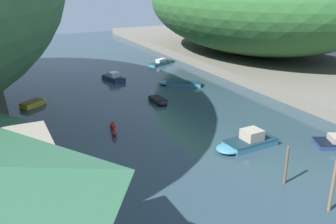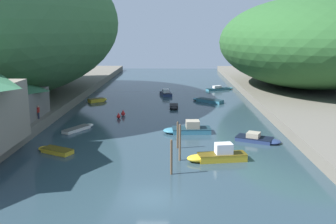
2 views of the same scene
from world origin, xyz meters
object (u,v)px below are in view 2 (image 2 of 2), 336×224
object	(u,v)px
boat_yellow_tender	(54,150)
boat_navy_launch	(187,129)
person_on_quay	(38,111)
channel_buoy_near	(123,113)
boat_white_cruiser	(80,128)
channel_buoy_far	(119,116)
boat_cabin_cruiser	(206,100)
boat_far_upstream	(217,156)
boat_mid_channel	(259,139)
boat_red_skiff	(220,89)
boat_small_dinghy	(98,100)
boathouse_shed	(16,99)
boat_open_rowboat	(165,93)
boat_far_right_bank	(174,107)

from	to	relation	value
boat_yellow_tender	boat_navy_launch	bearing A→B (deg)	-33.52
person_on_quay	channel_buoy_near	bearing A→B (deg)	-54.76
boat_white_cruiser	person_on_quay	bearing A→B (deg)	-152.41
channel_buoy_far	boat_yellow_tender	bearing A→B (deg)	-106.29
boat_navy_launch	boat_cabin_cruiser	world-z (taller)	boat_navy_launch
boat_navy_launch	person_on_quay	distance (m)	18.56
channel_buoy_far	boat_cabin_cruiser	bearing A→B (deg)	43.53
boat_far_upstream	boat_mid_channel	bearing A→B (deg)	-48.97
boat_red_skiff	boat_mid_channel	size ratio (longest dim) A/B	1.17
boat_far_upstream	person_on_quay	xyz separation A→B (m)	(-20.95, 11.14, 1.79)
boat_small_dinghy	boat_far_upstream	xyz separation A→B (m)	(17.28, -29.54, 0.20)
boat_mid_channel	boat_yellow_tender	bearing A→B (deg)	-53.72
boat_cabin_cruiser	boat_small_dinghy	bearing A→B (deg)	127.86
boat_red_skiff	channel_buoy_far	xyz separation A→B (m)	(-17.26, -25.75, 0.03)
boathouse_shed	boat_open_rowboat	size ratio (longest dim) A/B	1.75
boat_far_upstream	boathouse_shed	bearing A→B (deg)	54.65
boat_far_upstream	channel_buoy_near	xyz separation A→B (m)	(-11.50, 18.81, -0.16)
boat_mid_channel	boat_white_cruiser	size ratio (longest dim) A/B	1.09
boathouse_shed	boat_yellow_tender	distance (m)	12.91
boat_cabin_cruiser	person_on_quay	bearing A→B (deg)	166.87
boat_navy_launch	boat_yellow_tender	distance (m)	15.79
boat_open_rowboat	person_on_quay	bearing A→B (deg)	-133.65
boathouse_shed	boat_far_upstream	size ratio (longest dim) A/B	1.46
boat_navy_launch	boat_far_upstream	xyz separation A→B (m)	(2.52, -9.88, 0.06)
boat_cabin_cruiser	boat_white_cruiser	size ratio (longest dim) A/B	1.16
boat_red_skiff	person_on_quay	bearing A→B (deg)	-65.83
boat_mid_channel	boat_far_right_bank	xyz separation A→B (m)	(-9.53, 17.69, -0.03)
boat_white_cruiser	channel_buoy_near	bearing A→B (deg)	90.24
boat_cabin_cruiser	boat_far_upstream	bearing A→B (deg)	-145.72
boat_small_dinghy	person_on_quay	xyz separation A→B (m)	(-3.66, -18.40, 1.99)
boat_far_upstream	channel_buoy_near	bearing A→B (deg)	22.60
boat_yellow_tender	boat_small_dinghy	size ratio (longest dim) A/B	1.26
boat_open_rowboat	channel_buoy_near	distance (m)	18.51
boat_yellow_tender	boathouse_shed	bearing A→B (deg)	65.24
boat_far_right_bank	boat_mid_channel	bearing A→B (deg)	117.78
boat_far_upstream	boat_far_right_bank	size ratio (longest dim) A/B	1.87
boat_yellow_tender	boat_open_rowboat	bearing A→B (deg)	10.24
boat_red_skiff	person_on_quay	world-z (taller)	person_on_quay
boat_far_upstream	boat_white_cruiser	distance (m)	19.28
boat_open_rowboat	boat_far_right_bank	distance (m)	12.52
boat_cabin_cruiser	channel_buoy_near	bearing A→B (deg)	167.39
boat_far_right_bank	channel_buoy_near	distance (m)	9.00
channel_buoy_near	boat_far_right_bank	bearing A→B (deg)	35.47
boathouse_shed	boat_cabin_cruiser	xyz separation A→B (m)	(25.41, 17.85, -3.38)
boat_mid_channel	boat_far_right_bank	world-z (taller)	boat_mid_channel
boat_navy_launch	boat_open_rowboat	world-z (taller)	boat_navy_launch
boat_navy_launch	boat_white_cruiser	bearing A→B (deg)	82.01
boathouse_shed	boat_yellow_tender	size ratio (longest dim) A/B	2.02
boathouse_shed	boat_red_skiff	size ratio (longest dim) A/B	1.39
boat_open_rowboat	boat_white_cruiser	distance (m)	27.34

